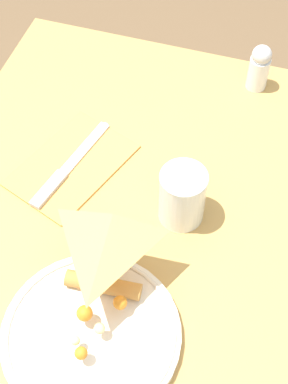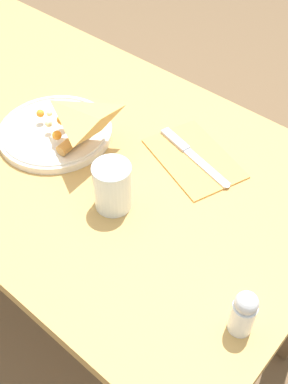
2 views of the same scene
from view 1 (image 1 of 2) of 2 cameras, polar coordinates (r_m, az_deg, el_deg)
name	(u,v)px [view 1 (image 1 of 2)]	position (r m, az deg, el deg)	size (l,w,h in m)	color
dining_table	(88,360)	(0.95, -5.44, -15.92)	(1.21, 0.66, 0.76)	tan
plate_pizza	(91,332)	(0.82, -5.12, -13.34)	(0.25, 0.25, 0.05)	silver
milk_glass	(182,197)	(0.89, 3.73, -0.50)	(0.07, 0.07, 0.10)	white
napkin_folded	(72,165)	(0.99, -7.02, 2.62)	(0.24, 0.20, 0.00)	#E59E4C
butter_knife	(68,168)	(0.98, -7.41, 2.37)	(0.21, 0.07, 0.01)	#B2B2B7
salt_shaker	(259,67)	(1.10, 11.12, 11.81)	(0.04, 0.04, 0.09)	white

